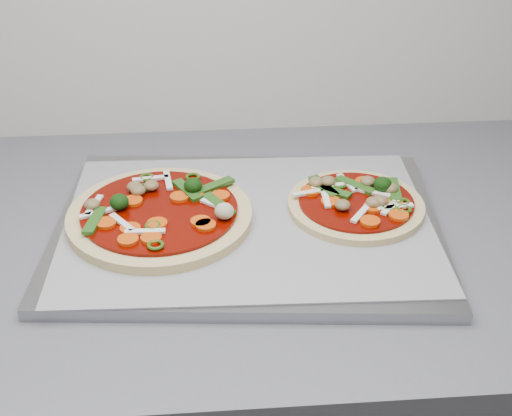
{
  "coord_description": "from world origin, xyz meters",
  "views": [
    {
      "loc": [
        -0.18,
        0.54,
        1.4
      ],
      "look_at": [
        -0.12,
        1.3,
        0.93
      ],
      "focal_mm": 50.0,
      "sensor_mm": 36.0,
      "label": 1
    }
  ],
  "objects": [
    {
      "name": "pizza_right",
      "position": [
        0.02,
        1.31,
        0.93
      ],
      "size": [
        0.21,
        0.21,
        0.03
      ],
      "rotation": [
        0.0,
        0.0,
        -0.26
      ],
      "color": "tan",
      "rests_on": "parchment"
    },
    {
      "name": "pizza_left",
      "position": [
        -0.24,
        1.3,
        0.93
      ],
      "size": [
        0.28,
        0.28,
        0.04
      ],
      "rotation": [
        0.0,
        0.0,
        -0.23
      ],
      "color": "tan",
      "rests_on": "parchment"
    },
    {
      "name": "countertop",
      "position": [
        0.0,
        1.3,
        0.88
      ],
      "size": [
        3.6,
        0.6,
        0.04
      ],
      "primitive_type": "cube",
      "color": "slate",
      "rests_on": "base_cabinet"
    },
    {
      "name": "parchment",
      "position": [
        -0.13,
        1.3,
        0.92
      ],
      "size": [
        0.47,
        0.35,
        0.0
      ],
      "primitive_type": "cube",
      "rotation": [
        0.0,
        0.0,
        -0.03
      ],
      "color": "gray",
      "rests_on": "baking_tray"
    },
    {
      "name": "baking_tray",
      "position": [
        -0.13,
        1.3,
        0.91
      ],
      "size": [
        0.51,
        0.4,
        0.02
      ],
      "primitive_type": "cube",
      "rotation": [
        0.0,
        0.0,
        -0.09
      ],
      "color": "gray",
      "rests_on": "countertop"
    }
  ]
}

